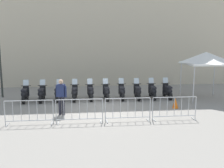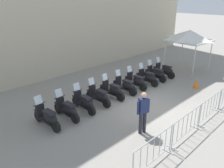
{
  "view_description": "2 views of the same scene",
  "coord_description": "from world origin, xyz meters",
  "px_view_note": "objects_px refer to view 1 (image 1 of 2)",
  "views": [
    {
      "loc": [
        -0.17,
        -13.16,
        3.43
      ],
      "look_at": [
        0.73,
        1.73,
        1.0
      ],
      "focal_mm": 40.29,
      "sensor_mm": 36.0,
      "label": 1
    },
    {
      "loc": [
        -7.84,
        -6.04,
        5.03
      ],
      "look_at": [
        -0.86,
        1.64,
        0.96
      ],
      "focal_mm": 35.9,
      "sensor_mm": 36.0,
      "label": 2
    }
  ],
  "objects_px": {
    "barrier_segment_2": "(128,110)",
    "traffic_cone": "(175,103)",
    "motorcycle_1": "(42,94)",
    "motorcycle_2": "(58,93)",
    "barrier_segment_3": "(174,109)",
    "motorcycle_9": "(168,91)",
    "motorcycle_0": "(25,94)",
    "barrier_segment_0": "(29,113)",
    "motorcycle_6": "(122,92)",
    "canopy_tent": "(206,58)",
    "motorcycle_4": "(91,93)",
    "motorcycle_5": "(106,92)",
    "officer_near_row_end": "(61,95)",
    "motorcycle_3": "(75,93)",
    "barrier_segment_1": "(80,111)",
    "motorcycle_7": "(138,92)",
    "motorcycle_8": "(153,91)"
  },
  "relations": [
    {
      "from": "barrier_segment_2",
      "to": "motorcycle_2",
      "type": "bearing_deg",
      "value": 130.93
    },
    {
      "from": "motorcycle_2",
      "to": "traffic_cone",
      "type": "bearing_deg",
      "value": -17.81
    },
    {
      "from": "motorcycle_2",
      "to": "officer_near_row_end",
      "type": "xyz_separation_m",
      "value": [
        0.62,
        -3.0,
        0.53
      ]
    },
    {
      "from": "traffic_cone",
      "to": "motorcycle_7",
      "type": "bearing_deg",
      "value": 126.24
    },
    {
      "from": "motorcycle_5",
      "to": "barrier_segment_3",
      "type": "relative_size",
      "value": 0.85
    },
    {
      "from": "motorcycle_4",
      "to": "motorcycle_5",
      "type": "height_order",
      "value": "same"
    },
    {
      "from": "motorcycle_7",
      "to": "motorcycle_9",
      "type": "height_order",
      "value": "same"
    },
    {
      "from": "motorcycle_1",
      "to": "motorcycle_9",
      "type": "distance_m",
      "value": 7.73
    },
    {
      "from": "motorcycle_4",
      "to": "traffic_cone",
      "type": "distance_m",
      "value": 5.09
    },
    {
      "from": "motorcycle_0",
      "to": "motorcycle_2",
      "type": "relative_size",
      "value": 1.0
    },
    {
      "from": "motorcycle_9",
      "to": "canopy_tent",
      "type": "xyz_separation_m",
      "value": [
        2.2,
        -0.31,
        2.06
      ]
    },
    {
      "from": "motorcycle_1",
      "to": "motorcycle_2",
      "type": "xyz_separation_m",
      "value": [
        0.96,
        0.08,
        0.0
      ]
    },
    {
      "from": "motorcycle_0",
      "to": "barrier_segment_3",
      "type": "height_order",
      "value": "motorcycle_0"
    },
    {
      "from": "motorcycle_3",
      "to": "barrier_segment_1",
      "type": "relative_size",
      "value": 0.85
    },
    {
      "from": "motorcycle_0",
      "to": "barrier_segment_1",
      "type": "height_order",
      "value": "motorcycle_0"
    },
    {
      "from": "motorcycle_0",
      "to": "motorcycle_9",
      "type": "xyz_separation_m",
      "value": [
        8.69,
        0.48,
        0.0
      ]
    },
    {
      "from": "barrier_segment_1",
      "to": "traffic_cone",
      "type": "xyz_separation_m",
      "value": [
        4.93,
        2.25,
        -0.25
      ]
    },
    {
      "from": "barrier_segment_2",
      "to": "motorcycle_7",
      "type": "bearing_deg",
      "value": 75.42
    },
    {
      "from": "motorcycle_3",
      "to": "officer_near_row_end",
      "type": "bearing_deg",
      "value": -96.43
    },
    {
      "from": "motorcycle_5",
      "to": "barrier_segment_0",
      "type": "bearing_deg",
      "value": -126.76
    },
    {
      "from": "motorcycle_0",
      "to": "motorcycle_9",
      "type": "bearing_deg",
      "value": 3.14
    },
    {
      "from": "motorcycle_5",
      "to": "traffic_cone",
      "type": "distance_m",
      "value": 4.25
    },
    {
      "from": "barrier_segment_1",
      "to": "canopy_tent",
      "type": "height_order",
      "value": "canopy_tent"
    },
    {
      "from": "motorcycle_0",
      "to": "motorcycle_5",
      "type": "relative_size",
      "value": 1.0
    },
    {
      "from": "motorcycle_0",
      "to": "barrier_segment_3",
      "type": "bearing_deg",
      "value": -27.45
    },
    {
      "from": "motorcycle_9",
      "to": "barrier_segment_1",
      "type": "xyz_separation_m",
      "value": [
        -5.2,
        -4.68,
        0.07
      ]
    },
    {
      "from": "barrier_segment_2",
      "to": "traffic_cone",
      "type": "bearing_deg",
      "value": 37.42
    },
    {
      "from": "motorcycle_2",
      "to": "motorcycle_8",
      "type": "bearing_deg",
      "value": 2.9
    },
    {
      "from": "barrier_segment_2",
      "to": "officer_near_row_end",
      "type": "distance_m",
      "value": 3.34
    },
    {
      "from": "motorcycle_9",
      "to": "traffic_cone",
      "type": "xyz_separation_m",
      "value": [
        -0.27,
        -2.42,
        -0.18
      ]
    },
    {
      "from": "motorcycle_6",
      "to": "officer_near_row_end",
      "type": "bearing_deg",
      "value": -134.99
    },
    {
      "from": "motorcycle_3",
      "to": "motorcycle_9",
      "type": "height_order",
      "value": "same"
    },
    {
      "from": "motorcycle_4",
      "to": "motorcycle_9",
      "type": "height_order",
      "value": "same"
    },
    {
      "from": "motorcycle_5",
      "to": "barrier_segment_1",
      "type": "xyz_separation_m",
      "value": [
        -1.33,
        -4.51,
        0.07
      ]
    },
    {
      "from": "barrier_segment_3",
      "to": "traffic_cone",
      "type": "xyz_separation_m",
      "value": [
        0.71,
        2.06,
        -0.25
      ]
    },
    {
      "from": "motorcycle_6",
      "to": "officer_near_row_end",
      "type": "distance_m",
      "value": 4.62
    },
    {
      "from": "motorcycle_9",
      "to": "barrier_segment_1",
      "type": "distance_m",
      "value": 6.99
    },
    {
      "from": "motorcycle_6",
      "to": "canopy_tent",
      "type": "bearing_deg",
      "value": -2.38
    },
    {
      "from": "motorcycle_3",
      "to": "motorcycle_8",
      "type": "height_order",
      "value": "same"
    },
    {
      "from": "motorcycle_8",
      "to": "traffic_cone",
      "type": "relative_size",
      "value": 3.13
    },
    {
      "from": "barrier_segment_0",
      "to": "barrier_segment_2",
      "type": "relative_size",
      "value": 1.0
    },
    {
      "from": "motorcycle_0",
      "to": "barrier_segment_1",
      "type": "xyz_separation_m",
      "value": [
        3.49,
        -4.2,
        0.07
      ]
    },
    {
      "from": "motorcycle_0",
      "to": "barrier_segment_0",
      "type": "relative_size",
      "value": 0.85
    },
    {
      "from": "motorcycle_5",
      "to": "motorcycle_9",
      "type": "xyz_separation_m",
      "value": [
        3.86,
        0.16,
        0.0
      ]
    },
    {
      "from": "motorcycle_0",
      "to": "motorcycle_2",
      "type": "distance_m",
      "value": 1.93
    },
    {
      "from": "motorcycle_4",
      "to": "barrier_segment_0",
      "type": "bearing_deg",
      "value": -118.37
    },
    {
      "from": "motorcycle_1",
      "to": "motorcycle_9",
      "type": "bearing_deg",
      "value": 3.09
    },
    {
      "from": "motorcycle_4",
      "to": "officer_near_row_end",
      "type": "bearing_deg",
      "value": -112.69
    },
    {
      "from": "barrier_segment_3",
      "to": "canopy_tent",
      "type": "distance_m",
      "value": 5.61
    },
    {
      "from": "motorcycle_2",
      "to": "motorcycle_8",
      "type": "relative_size",
      "value": 1.0
    }
  ]
}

